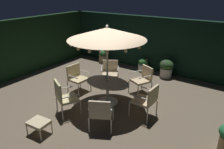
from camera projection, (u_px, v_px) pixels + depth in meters
The scene contains 15 objects.
ground_plane at pixel (102, 101), 6.97m from camera, with size 8.54×7.54×0.02m, color brown.
hedge_backdrop_rear at pixel (151, 44), 9.28m from camera, with size 8.54×0.30×2.31m, color black.
hedge_backdrop_left at pixel (21, 48), 8.68m from camera, with size 0.30×7.54×2.31m, color black.
patio_dining_table at pixel (107, 87), 6.66m from camera, with size 1.46×1.02×0.72m.
patio_umbrella at pixel (107, 34), 6.02m from camera, with size 2.29×2.29×2.47m.
patio_chair_north at pixel (143, 78), 7.29m from camera, with size 0.77×0.79×0.94m.
patio_chair_northeast at pixel (110, 71), 7.94m from camera, with size 0.84×0.83×0.91m.
patio_chair_east at pixel (77, 76), 7.44m from camera, with size 0.62×0.67×0.94m.
patio_chair_southeast at pixel (64, 96), 6.02m from camera, with size 0.80×0.78×1.04m.
patio_chair_south at pixel (101, 111), 5.39m from camera, with size 0.80×0.80×0.91m.
patio_chair_southwest at pixel (147, 99), 5.88m from camera, with size 0.63×0.64×0.98m.
ottoman_footrest at pixel (39, 123), 5.28m from camera, with size 0.54×0.45×0.36m.
potted_plant_left_far at pixel (103, 56), 10.38m from camera, with size 0.41×0.41×0.61m.
potted_plant_right_far at pixel (167, 68), 8.65m from camera, with size 0.57×0.57×0.73m.
potted_plant_right_near at pixel (143, 65), 9.32m from camera, with size 0.44×0.44×0.57m.
Camera 1 is at (3.75, -4.85, 3.44)m, focal length 34.01 mm.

